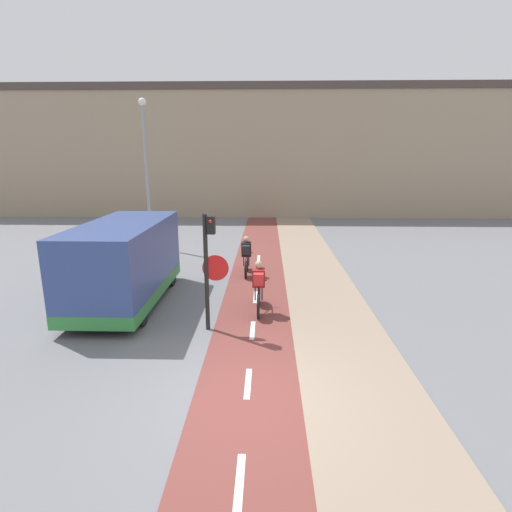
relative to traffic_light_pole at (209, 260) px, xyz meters
The scene contains 9 objects.
ground_plane 3.77m from the traffic_light_pole, 70.53° to the right, with size 120.00×120.00×0.00m, color slate.
bike_lane 3.76m from the traffic_light_pole, 70.50° to the right, with size 2.04×60.00×0.02m.
sidewalk_strip 4.89m from the traffic_light_pole, 42.94° to the right, with size 2.40×60.00×0.05m.
building_row_background 22.08m from the traffic_light_pole, 87.15° to the left, with size 60.00×5.20×9.33m.
traffic_light_pole is the anchor object (origin of this frame).
street_lamp_far 10.69m from the traffic_light_pole, 114.22° to the left, with size 0.36×0.36×6.99m.
cyclist_near 2.09m from the traffic_light_pole, 45.33° to the left, with size 0.46×1.71×1.54m.
cyclist_far 5.13m from the traffic_light_pole, 82.27° to the left, with size 0.46×1.66×1.50m.
van 3.49m from the traffic_light_pole, 146.46° to the left, with size 2.15×5.25×2.50m.
Camera 1 is at (0.36, -6.59, 4.43)m, focal length 28.00 mm.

